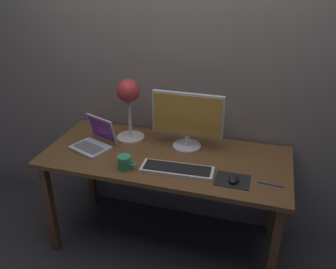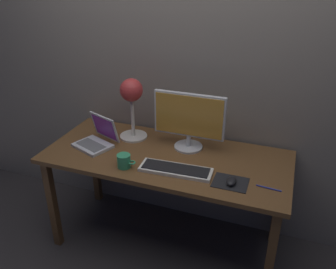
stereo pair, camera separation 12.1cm
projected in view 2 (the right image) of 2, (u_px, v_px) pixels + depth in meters
The scene contains 11 objects.
ground_plane at pixel (166, 241), 2.64m from camera, with size 4.80×4.80×0.00m, color #383333.
back_wall at pixel (186, 56), 2.40m from camera, with size 4.80×0.06×2.60m, color gray.
desk at pixel (166, 165), 2.35m from camera, with size 1.60×0.70×0.74m.
monitor at pixel (189, 119), 2.31m from camera, with size 0.48×0.19×0.39m.
keyboard_main at pixel (176, 170), 2.13m from camera, with size 0.45×0.16×0.03m.
laptop at pixel (98, 137), 2.42m from camera, with size 0.31×0.31×0.20m.
desk_lamp at pixel (132, 97), 2.41m from camera, with size 0.20×0.20×0.44m.
mousepad at pixel (230, 182), 2.03m from camera, with size 0.20×0.16×0.00m, color black.
mouse at pixel (231, 181), 2.01m from camera, with size 0.06×0.10×0.03m, color black.
coffee_mug at pixel (124, 161), 2.16m from camera, with size 0.12×0.08×0.08m.
pen at pixel (269, 188), 1.97m from camera, with size 0.01×0.01×0.14m, color #2633A5.
Camera 2 is at (0.70, -1.88, 1.89)m, focal length 37.76 mm.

